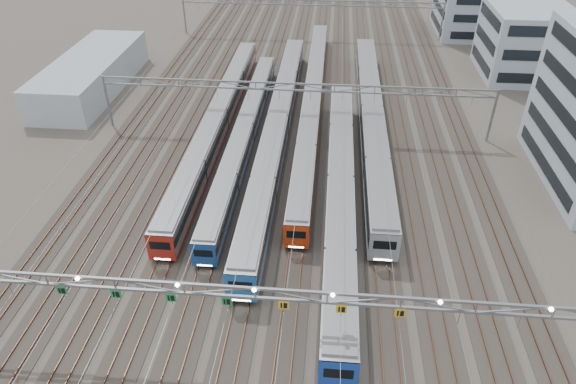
# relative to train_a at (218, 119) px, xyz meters

# --- Properties ---
(ground) EXTENTS (400.00, 400.00, 0.00)m
(ground) POSITION_rel_train_a_xyz_m (11.25, -39.20, -2.15)
(ground) COLOR #47423A
(ground) RESTS_ON ground
(track_bed) EXTENTS (54.00, 260.00, 5.42)m
(track_bed) POSITION_rel_train_a_xyz_m (11.25, 60.80, -0.66)
(track_bed) COLOR #2D2823
(track_bed) RESTS_ON ground
(train_a) EXTENTS (2.92, 58.32, 3.80)m
(train_a) POSITION_rel_train_a_xyz_m (0.00, 0.00, 0.00)
(train_a) COLOR black
(train_a) RESTS_ON ground
(train_b) EXTENTS (2.60, 52.43, 3.38)m
(train_b) POSITION_rel_train_a_xyz_m (4.50, -3.42, -0.21)
(train_b) COLOR black
(train_b) RESTS_ON ground
(train_c) EXTENTS (3.04, 65.32, 3.97)m
(train_c) POSITION_rel_train_a_xyz_m (9.00, -1.42, 0.09)
(train_c) COLOR black
(train_c) RESTS_ON ground
(train_d) EXTENTS (2.74, 68.32, 3.56)m
(train_d) POSITION_rel_train_a_xyz_m (13.50, 8.13, -0.12)
(train_d) COLOR black
(train_d) RESTS_ON ground
(train_e) EXTENTS (3.13, 51.70, 4.08)m
(train_e) POSITION_rel_train_a_xyz_m (18.00, -16.83, 0.14)
(train_e) COLOR black
(train_e) RESTS_ON ground
(train_f) EXTENTS (3.16, 59.60, 4.12)m
(train_f) POSITION_rel_train_a_xyz_m (22.50, 2.50, 0.16)
(train_f) COLOR black
(train_f) RESTS_ON ground
(gantry_near) EXTENTS (56.36, 0.61, 8.08)m
(gantry_near) POSITION_rel_train_a_xyz_m (11.20, -39.32, 4.94)
(gantry_near) COLOR gray
(gantry_near) RESTS_ON ground
(gantry_mid) EXTENTS (56.36, 0.36, 8.00)m
(gantry_mid) POSITION_rel_train_a_xyz_m (11.25, 0.80, 4.24)
(gantry_mid) COLOR gray
(gantry_mid) RESTS_ON ground
(gantry_far) EXTENTS (56.36, 0.36, 8.00)m
(gantry_far) POSITION_rel_train_a_xyz_m (11.25, 45.80, 4.24)
(gantry_far) COLOR gray
(gantry_far) RESTS_ON ground
(depot_bldg_mid) EXTENTS (14.00, 16.00, 12.05)m
(depot_bldg_mid) POSITION_rel_train_a_xyz_m (50.82, 27.84, 3.88)
(depot_bldg_mid) COLOR #95A6B2
(depot_bldg_mid) RESTS_ON ground
(depot_bldg_north) EXTENTS (22.00, 18.00, 14.02)m
(depot_bldg_north) POSITION_rel_train_a_xyz_m (50.32, 52.47, 4.86)
(depot_bldg_north) COLOR #95A6B2
(depot_bldg_north) RESTS_ON ground
(west_shed) EXTENTS (10.00, 30.00, 5.59)m
(west_shed) POSITION_rel_train_a_xyz_m (-24.99, 13.89, 0.65)
(west_shed) COLOR #95A6B2
(west_shed) RESTS_ON ground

